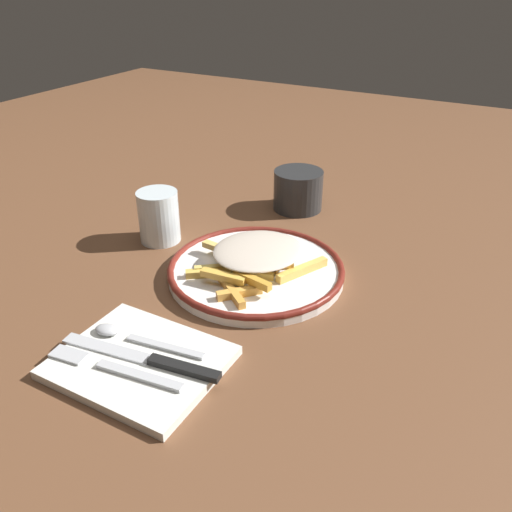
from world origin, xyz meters
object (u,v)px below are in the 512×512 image
spoon (130,336)px  coffee_mug (298,190)px  water_glass (159,217)px  knife (153,360)px  plate (256,270)px  fries_heap (255,257)px  fork (114,368)px  napkin (140,362)px

spoon → coffee_mug: (0.49, -0.01, 0.02)m
water_glass → coffee_mug: water_glass is taller
knife → coffee_mug: size_ratio=1.76×
plate → water_glass: water_glass is taller
fries_heap → fork: fries_heap is taller
fork → knife: knife is taller
spoon → water_glass: water_glass is taller
fries_heap → spoon: bearing=165.5°
plate → spoon: spoon is taller
plate → fork: 0.28m
coffee_mug → spoon: bearing=179.4°
fries_heap → water_glass: size_ratio=2.44×
water_glass → knife: bearing=-143.6°
knife → napkin: bearing=97.7°
plate → spoon: size_ratio=1.77×
fork → fries_heap: bearing=-7.2°
fork → coffee_mug: coffee_mug is taller
coffee_mug → plate: bearing=-168.9°
plate → water_glass: size_ratio=3.04×
napkin → spoon: 0.04m
plate → fork: bearing=173.1°
fries_heap → knife: bearing=179.1°
spoon → fries_heap: bearing=-14.5°
plate → knife: bearing=179.4°
plate → coffee_mug: (0.26, 0.05, 0.03)m
plate → fork: size_ratio=1.53×
plate → fries_heap: fries_heap is taller
plate → napkin: bearing=175.1°
plate → water_glass: bearing=83.1°
napkin → water_glass: (0.27, 0.18, 0.04)m
spoon → water_glass: size_ratio=1.71×
napkin → coffee_mug: 0.51m
fork → coffee_mug: size_ratio=1.48×
water_glass → spoon: bearing=-149.7°
fork → water_glass: 0.35m
napkin → water_glass: bearing=33.5°
napkin → fork: bearing=157.7°
fork → coffee_mug: bearing=1.8°
knife → coffee_mug: coffee_mug is taller
fork → water_glass: size_ratio=1.98×
napkin → knife: (0.00, -0.02, 0.01)m
water_glass → coffee_mug: size_ratio=0.75×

